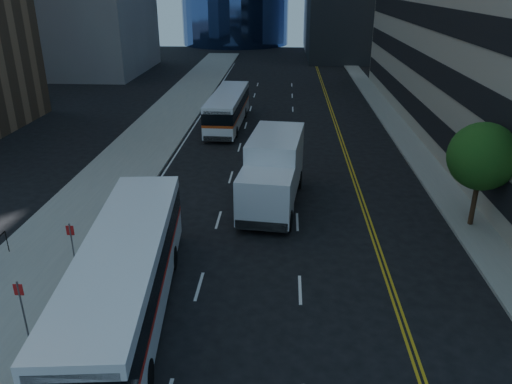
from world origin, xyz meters
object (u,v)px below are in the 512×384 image
bus_front (126,276)px  bus_rear (228,108)px  street_tree (482,157)px  box_truck (273,171)px

bus_front → bus_rear: bus_front is taller
street_tree → bus_front: bearing=-151.4°
bus_rear → bus_front: bearing=-89.6°
street_tree → box_truck: size_ratio=0.65×
bus_rear → box_truck: size_ratio=1.38×
street_tree → bus_front: (-14.67, -8.01, -1.95)m
street_tree → bus_front: size_ratio=0.42×
bus_rear → street_tree: bearing=-49.8°
bus_front → box_truck: size_ratio=1.55×
bus_front → bus_rear: size_ratio=1.13×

